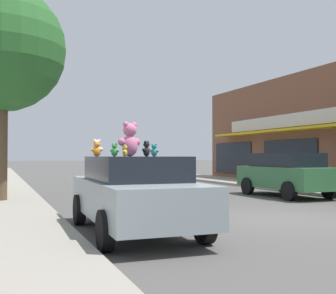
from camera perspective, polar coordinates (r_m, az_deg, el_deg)
name	(u,v)px	position (r m, az deg, el deg)	size (l,w,h in m)	color
ground_plane	(278,219)	(10.67, 14.63, -9.43)	(260.00, 260.00, 0.00)	#514F4C
plush_art_car	(134,192)	(8.42, -4.58, -6.11)	(2.06, 4.57, 1.52)	#8C999E
teddy_bear_giant	(130,140)	(8.75, -5.20, 0.99)	(0.55, 0.38, 0.72)	pink
teddy_bear_yellow	(125,151)	(7.73, -5.87, -0.51)	(0.12, 0.17, 0.22)	yellow
teddy_bear_green	(115,150)	(7.79, -7.26, -0.39)	(0.17, 0.17, 0.25)	green
teddy_bear_white	(97,148)	(9.06, -9.60, -0.15)	(0.27, 0.17, 0.37)	white
teddy_bear_orange	(97,149)	(8.89, -9.64, -0.28)	(0.24, 0.16, 0.32)	orange
teddy_bear_teal	(154,150)	(8.58, -1.88, -0.43)	(0.18, 0.18, 0.27)	teal
teddy_bear_black	(146,149)	(9.31, -2.94, -0.26)	(0.25, 0.22, 0.35)	black
parked_car_far_center	(286,173)	(16.49, 15.71, -3.44)	(1.95, 4.13, 1.64)	#336B3D
street_tree	(1,49)	(14.85, -21.69, 12.23)	(4.09, 4.09, 6.91)	brown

